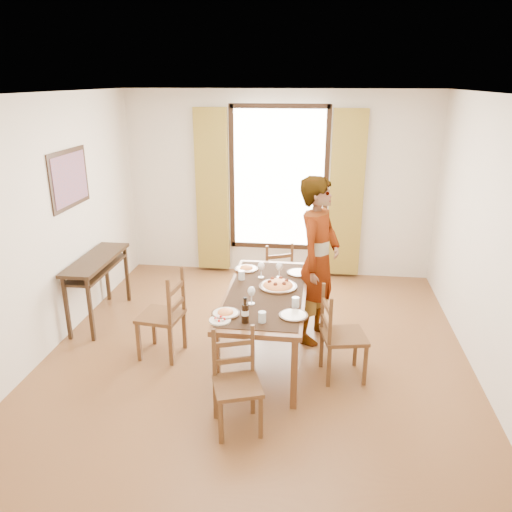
# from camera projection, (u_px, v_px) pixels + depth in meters

# --- Properties ---
(ground) EXTENTS (5.00, 5.00, 0.00)m
(ground) POSITION_uv_depth(u_px,v_px,m) (257.00, 354.00, 5.43)
(ground) COLOR #592D1C
(ground) RESTS_ON ground
(room_shell) EXTENTS (4.60, 5.10, 2.74)m
(room_shell) POSITION_uv_depth(u_px,v_px,m) (258.00, 213.00, 5.04)
(room_shell) COLOR beige
(room_shell) RESTS_ON ground
(console_table) EXTENTS (0.38, 1.20, 0.80)m
(console_table) POSITION_uv_depth(u_px,v_px,m) (97.00, 267.00, 6.01)
(console_table) COLOR #332011
(console_table) RESTS_ON ground
(dining_table) EXTENTS (0.82, 1.85, 0.76)m
(dining_table) POSITION_uv_depth(u_px,v_px,m) (266.00, 297.00, 5.17)
(dining_table) COLOR brown
(dining_table) RESTS_ON ground
(chair_west) EXTENTS (0.48, 0.48, 0.97)m
(chair_west) POSITION_uv_depth(u_px,v_px,m) (164.00, 317.00, 5.27)
(chair_west) COLOR brown
(chair_west) RESTS_ON ground
(chair_north) EXTENTS (0.51, 0.51, 0.88)m
(chair_north) POSITION_uv_depth(u_px,v_px,m) (276.00, 276.00, 6.49)
(chair_north) COLOR brown
(chair_north) RESTS_ON ground
(chair_south) EXTENTS (0.49, 0.49, 0.87)m
(chair_south) POSITION_uv_depth(u_px,v_px,m) (237.00, 385.00, 4.18)
(chair_south) COLOR brown
(chair_south) RESTS_ON ground
(chair_east) EXTENTS (0.49, 0.49, 0.94)m
(chair_east) POSITION_uv_depth(u_px,v_px,m) (340.00, 337.00, 4.89)
(chair_east) COLOR brown
(chair_east) RESTS_ON ground
(man) EXTENTS (0.99, 0.92, 1.88)m
(man) POSITION_uv_depth(u_px,v_px,m) (318.00, 261.00, 5.48)
(man) COLOR gray
(man) RESTS_ON ground
(plate_sw) EXTENTS (0.27, 0.27, 0.05)m
(plate_sw) POSITION_uv_depth(u_px,v_px,m) (225.00, 312.00, 4.63)
(plate_sw) COLOR silver
(plate_sw) RESTS_ON dining_table
(plate_se) EXTENTS (0.27, 0.27, 0.05)m
(plate_se) POSITION_uv_depth(u_px,v_px,m) (294.00, 314.00, 4.59)
(plate_se) COLOR silver
(plate_se) RESTS_ON dining_table
(plate_nw) EXTENTS (0.27, 0.27, 0.05)m
(plate_nw) POSITION_uv_depth(u_px,v_px,m) (246.00, 268.00, 5.72)
(plate_nw) COLOR silver
(plate_nw) RESTS_ON dining_table
(plate_ne) EXTENTS (0.27, 0.27, 0.05)m
(plate_ne) POSITION_uv_depth(u_px,v_px,m) (299.00, 271.00, 5.60)
(plate_ne) COLOR silver
(plate_ne) RESTS_ON dining_table
(pasta_platter) EXTENTS (0.40, 0.40, 0.10)m
(pasta_platter) POSITION_uv_depth(u_px,v_px,m) (278.00, 283.00, 5.22)
(pasta_platter) COLOR red
(pasta_platter) RESTS_ON dining_table
(caprese_plate) EXTENTS (0.20, 0.20, 0.04)m
(caprese_plate) POSITION_uv_depth(u_px,v_px,m) (220.00, 319.00, 4.51)
(caprese_plate) COLOR silver
(caprese_plate) RESTS_ON dining_table
(wine_glass_a) EXTENTS (0.08, 0.08, 0.18)m
(wine_glass_a) POSITION_uv_depth(u_px,v_px,m) (251.00, 295.00, 4.83)
(wine_glass_a) COLOR white
(wine_glass_a) RESTS_ON dining_table
(wine_glass_b) EXTENTS (0.08, 0.08, 0.18)m
(wine_glass_b) POSITION_uv_depth(u_px,v_px,m) (279.00, 270.00, 5.47)
(wine_glass_b) COLOR white
(wine_glass_b) RESTS_ON dining_table
(wine_glass_c) EXTENTS (0.08, 0.08, 0.18)m
(wine_glass_c) POSITION_uv_depth(u_px,v_px,m) (261.00, 270.00, 5.47)
(wine_glass_c) COLOR white
(wine_glass_c) RESTS_ON dining_table
(tumbler_a) EXTENTS (0.07, 0.07, 0.10)m
(tumbler_a) POSITION_uv_depth(u_px,v_px,m) (295.00, 302.00, 4.78)
(tumbler_a) COLOR silver
(tumbler_a) RESTS_ON dining_table
(tumbler_b) EXTENTS (0.07, 0.07, 0.10)m
(tumbler_b) POSITION_uv_depth(u_px,v_px,m) (242.00, 275.00, 5.44)
(tumbler_b) COLOR silver
(tumbler_b) RESTS_ON dining_table
(tumbler_c) EXTENTS (0.07, 0.07, 0.10)m
(tumbler_c) POSITION_uv_depth(u_px,v_px,m) (262.00, 317.00, 4.48)
(tumbler_c) COLOR silver
(tumbler_c) RESTS_ON dining_table
(wine_bottle) EXTENTS (0.07, 0.07, 0.25)m
(wine_bottle) POSITION_uv_depth(u_px,v_px,m) (245.00, 310.00, 4.45)
(wine_bottle) COLOR black
(wine_bottle) RESTS_ON dining_table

